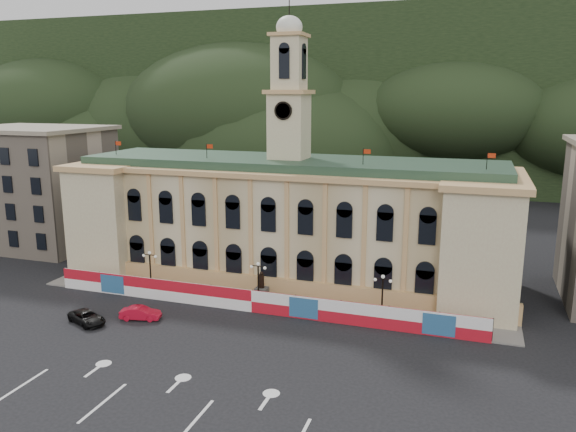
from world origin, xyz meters
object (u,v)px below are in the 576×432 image
(black_suv, at_px, (87,317))
(red_sedan, at_px, (140,313))
(statue, at_px, (262,293))
(lamp_center, at_px, (258,280))

(black_suv, bearing_deg, red_sedan, -36.41)
(statue, distance_m, black_suv, 19.05)
(red_sedan, height_order, black_suv, red_sedan)
(red_sedan, distance_m, black_suv, 5.45)
(black_suv, bearing_deg, statue, -29.47)
(statue, relative_size, lamp_center, 0.72)
(statue, xyz_separation_m, black_suv, (-15.20, -11.47, -0.52))
(lamp_center, distance_m, black_suv, 18.62)
(lamp_center, xyz_separation_m, red_sedan, (-10.49, -7.74, -2.37))
(statue, distance_m, red_sedan, 13.66)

